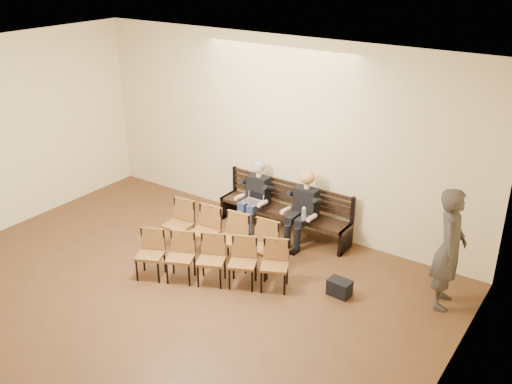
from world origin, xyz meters
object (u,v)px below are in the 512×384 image
(laptop, at_px, (252,203))
(bag, at_px, (340,288))
(seated_man, at_px, (256,197))
(passerby, at_px, (451,240))
(water_bottle, at_px, (304,220))
(seated_woman, at_px, (303,211))
(chair_row_front, at_px, (211,261))
(chair_row_back, at_px, (218,236))
(bench, at_px, (284,221))

(laptop, relative_size, bag, 0.97)
(seated_man, xyz_separation_m, passerby, (3.68, -0.48, 0.45))
(laptop, xyz_separation_m, water_bottle, (1.14, -0.10, 0.00))
(water_bottle, bearing_deg, laptop, 174.79)
(seated_woman, height_order, laptop, seated_woman)
(chair_row_front, distance_m, chair_row_back, 0.74)
(seated_man, height_order, water_bottle, seated_man)
(seated_man, bearing_deg, laptop, -78.52)
(bench, distance_m, laptop, 0.68)
(bench, xyz_separation_m, seated_man, (-0.54, -0.12, 0.39))
(seated_man, bearing_deg, chair_row_front, -75.28)
(water_bottle, xyz_separation_m, chair_row_front, (-0.66, -1.70, -0.18))
(bag, distance_m, passerby, 1.77)
(passerby, bearing_deg, chair_row_front, 103.20)
(seated_man, height_order, laptop, seated_man)
(seated_woman, relative_size, passerby, 0.57)
(bag, bearing_deg, water_bottle, 142.90)
(chair_row_front, bearing_deg, bag, -0.32)
(laptop, relative_size, passerby, 0.16)
(seated_man, relative_size, chair_row_back, 0.59)
(bench, bearing_deg, seated_man, -167.51)
(bag, xyz_separation_m, passerby, (1.35, 0.66, 0.94))
(water_bottle, relative_size, chair_row_front, 0.10)
(bench, xyz_separation_m, passerby, (3.14, -0.60, 0.84))
(laptop, relative_size, chair_row_front, 0.14)
(bag, bearing_deg, chair_row_back, -175.14)
(chair_row_back, bearing_deg, seated_woman, 51.84)
(laptop, distance_m, chair_row_back, 1.18)
(seated_woman, bearing_deg, chair_row_back, -122.84)
(passerby, relative_size, chair_row_front, 0.89)
(laptop, distance_m, passerby, 3.70)
(seated_man, xyz_separation_m, water_bottle, (1.18, -0.27, -0.04))
(chair_row_front, bearing_deg, passerby, 0.36)
(seated_woman, relative_size, bag, 3.54)
(seated_woman, xyz_separation_m, bag, (1.32, -1.14, -0.48))
(seated_man, bearing_deg, chair_row_back, -83.29)
(bench, relative_size, water_bottle, 10.45)
(seated_woman, height_order, bag, seated_woman)
(bag, bearing_deg, passerby, 26.04)
(bag, relative_size, chair_row_back, 0.16)
(bench, height_order, chair_row_front, chair_row_front)
(water_bottle, relative_size, bag, 0.72)
(bench, bearing_deg, chair_row_back, -104.96)
(seated_woman, distance_m, laptop, 0.99)
(seated_woman, height_order, chair_row_back, seated_woman)
(chair_row_back, bearing_deg, chair_row_front, -65.93)
(water_bottle, xyz_separation_m, chair_row_back, (-1.02, -1.06, -0.15))
(seated_woman, xyz_separation_m, passerby, (2.67, -0.48, 0.46))
(laptop, height_order, bag, laptop)
(bag, height_order, chair_row_front, chair_row_front)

